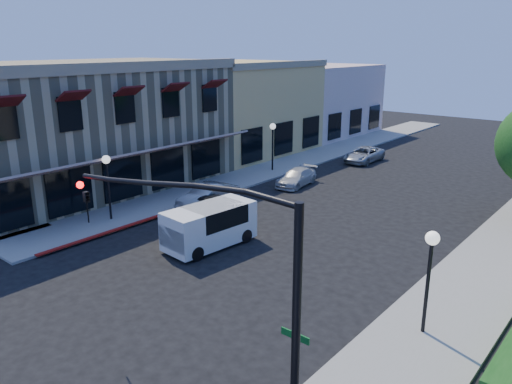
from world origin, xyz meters
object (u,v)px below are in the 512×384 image
Objects in this scene: white_van at (209,224)px; parked_car_b at (208,196)px; lamppost_left_near at (107,171)px; parked_car_c at (296,178)px; lamppost_left_far at (273,135)px; lamppost_right_near at (431,257)px; parked_car_a at (207,205)px; parked_car_d at (364,155)px; signal_mast_arm at (223,262)px; street_name_sign at (295,361)px.

parked_car_b is (-4.18, 4.14, -0.44)m from white_van.
lamppost_left_near reaches higher than parked_car_c.
lamppost_left_far is at bearing 90.00° from lamppost_left_near.
lamppost_left_near is at bearing 180.00° from lamppost_right_near.
parked_car_b is (-0.93, 1.00, 0.11)m from parked_car_a.
parked_car_c is 0.89× the size of parked_car_d.
lamppost_left_near is at bearing -113.30° from parked_car_c.
lamppost_right_near is 0.95× the size of parked_car_c.
lamppost_right_near is (2.64, 6.50, -1.35)m from signal_mast_arm.
white_van is at bearing -63.76° from lamppost_left_far.
parked_car_d is (-12.30, 26.96, -1.11)m from street_name_sign.
white_van is (6.48, 0.86, -1.62)m from lamppost_left_near.
signal_mast_arm reaches higher than parked_car_a.
parked_car_b is (-12.06, 11.50, -3.42)m from signal_mast_arm.
signal_mast_arm is 2.24× the size of lamppost_left_near.
lamppost_left_near is 1.09× the size of parked_car_a.
white_van is 1.20× the size of parked_car_c.
parked_car_a is 17.16m from parked_car_d.
signal_mast_arm is at bearing -38.78° from parked_car_a.
lamppost_left_far reaches higher than parked_car_b.
lamppost_left_near is 17.00m from lamppost_right_near.
white_van is at bearing -82.93° from parked_car_d.
lamppost_left_near is at bearing -100.64° from parked_car_d.
parked_car_b is at bearing -75.66° from lamppost_left_far.
street_name_sign is at bearing -34.96° from white_van.
signal_mast_arm is 3.20× the size of street_name_sign.
lamppost_left_far is 0.80× the size of white_van.
street_name_sign is at bearing -39.26° from parked_car_b.
parked_car_a is at bearing 135.97° from white_van.
signal_mast_arm is 1.90× the size of parked_car_d.
lamppost_left_near and lamppost_right_near have the same top height.
signal_mast_arm reaches higher than lamppost_right_near.
lamppost_left_near is 0.95× the size of parked_car_c.
parked_car_b is at bearing -107.00° from parked_car_c.
parked_car_d is at bearing 62.66° from lamppost_left_far.
lamppost_right_near reaches higher than white_van.
parked_car_b is (2.30, 5.00, -2.07)m from lamppost_left_near.
parked_car_c is at bearing 73.46° from lamppost_left_near.
signal_mast_arm is 1.78× the size of white_van.
street_name_sign is 0.70× the size of lamppost_right_near.
signal_mast_arm is 17.01m from parked_car_b.
parked_car_d is at bearing 122.16° from lamppost_right_near.
parked_car_a reaches higher than parked_car_c.
signal_mast_arm reaches higher than white_van.
signal_mast_arm is 2.45× the size of parked_car_a.
parked_car_c is (1.26, 7.00, -0.12)m from parked_car_b.
street_name_sign is at bearing -99.78° from lamppost_right_near.
lamppost_left_near is 0.85× the size of parked_car_d.
signal_mast_arm is 21.71m from parked_car_c.
lamppost_right_near is at bearing -39.47° from lamppost_left_far.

